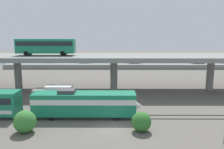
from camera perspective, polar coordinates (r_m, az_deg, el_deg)
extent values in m
plane|color=#605B54|center=(30.85, 0.52, -13.08)|extent=(260.00, 260.00, 0.00)
cube|color=#59544C|center=(33.83, 0.51, -10.81)|extent=(110.00, 0.12, 0.12)
cube|color=#59544C|center=(35.25, 0.50, -9.92)|extent=(110.00, 0.12, 0.12)
cube|color=#197A56|center=(34.14, -6.78, -7.10)|extent=(14.78, 3.00, 3.20)
cube|color=silver|center=(33.97, -6.80, -6.17)|extent=(14.78, 3.04, 0.77)
cone|color=silver|center=(34.13, 5.76, -7.65)|extent=(2.02, 2.85, 2.85)
cube|color=black|center=(33.66, 3.22, -5.70)|extent=(2.02, 2.70, 1.02)
cube|color=#3F3F42|center=(34.04, -11.07, -4.03)|extent=(2.40, 1.80, 0.50)
cylinder|color=black|center=(35.67, 1.02, -8.96)|extent=(0.96, 0.18, 0.96)
cylinder|color=black|center=(33.13, 1.08, -10.50)|extent=(0.96, 0.18, 0.96)
cylinder|color=black|center=(36.74, -13.72, -8.68)|extent=(0.96, 0.18, 0.96)
cylinder|color=black|center=(34.28, -14.81, -10.13)|extent=(0.96, 0.18, 0.96)
cube|color=gray|center=(48.60, 0.47, 4.19)|extent=(96.00, 11.48, 0.93)
cylinder|color=gray|center=(53.17, -22.10, -0.14)|extent=(1.50, 1.50, 6.61)
cylinder|color=gray|center=(49.14, 0.46, -0.18)|extent=(1.50, 1.50, 6.61)
cylinder|color=gray|center=(53.24, 22.99, -0.19)|extent=(1.50, 1.50, 6.61)
cube|color=#197A56|center=(50.20, -15.99, 6.76)|extent=(12.00, 2.55, 2.90)
cube|color=black|center=(50.17, -16.01, 7.35)|extent=(11.52, 2.59, 0.93)
cube|color=black|center=(52.16, -22.34, 6.89)|extent=(0.08, 2.30, 1.74)
cylinder|color=black|center=(50.33, -20.37, 4.86)|extent=(1.00, 0.26, 1.00)
cylinder|color=black|center=(52.59, -19.45, 5.13)|extent=(1.00, 0.26, 1.00)
cylinder|color=black|center=(48.21, -12.04, 5.07)|extent=(1.00, 0.26, 1.00)
cylinder|color=black|center=(50.57, -11.46, 5.32)|extent=(1.00, 0.26, 1.00)
cube|color=#9E998C|center=(43.05, -17.39, -4.72)|extent=(2.00, 2.30, 2.00)
cube|color=silver|center=(42.04, -12.85, -4.43)|extent=(4.60, 2.30, 2.60)
cylinder|color=black|center=(42.23, -17.39, -6.42)|extent=(0.88, 0.28, 0.88)
cylinder|color=black|center=(44.23, -16.53, -5.62)|extent=(0.88, 0.28, 0.88)
cylinder|color=black|center=(41.15, -11.75, -6.60)|extent=(0.88, 0.28, 0.88)
cylinder|color=black|center=(43.20, -11.15, -5.76)|extent=(0.88, 0.28, 0.88)
cube|color=gray|center=(84.11, 0.42, 2.46)|extent=(75.03, 12.46, 1.54)
cube|color=silver|center=(85.58, 12.71, 3.31)|extent=(4.28, 1.86, 0.70)
cube|color=#1E232B|center=(85.56, 12.87, 3.70)|extent=(1.88, 1.63, 0.48)
cylinder|color=black|center=(84.49, 11.95, 3.02)|extent=(0.64, 0.20, 0.64)
cylinder|color=black|center=(86.21, 11.71, 3.17)|extent=(0.64, 0.20, 0.64)
cylinder|color=black|center=(85.06, 13.70, 2.99)|extent=(0.64, 0.20, 0.64)
cylinder|color=black|center=(86.77, 13.44, 3.14)|extent=(0.64, 0.20, 0.64)
cube|color=black|center=(91.02, -17.51, 3.49)|extent=(4.63, 1.76, 0.70)
cube|color=#1E232B|center=(90.89, -17.39, 3.86)|extent=(2.04, 1.55, 0.48)
cylinder|color=black|center=(90.72, -18.52, 3.19)|extent=(0.64, 0.20, 0.64)
cylinder|color=black|center=(92.30, -18.19, 3.32)|extent=(0.64, 0.20, 0.64)
cylinder|color=black|center=(89.84, -16.79, 3.22)|extent=(0.64, 0.20, 0.64)
cylinder|color=black|center=(91.43, -16.48, 3.35)|extent=(0.64, 0.20, 0.64)
cube|color=#B7B7BC|center=(82.88, -6.66, 3.28)|extent=(4.21, 1.77, 0.70)
cube|color=#1E232B|center=(82.84, -6.81, 3.68)|extent=(1.85, 1.56, 0.48)
cylinder|color=black|center=(83.60, -5.69, 3.11)|extent=(0.64, 0.20, 0.64)
cylinder|color=black|center=(81.95, -5.82, 2.97)|extent=(0.64, 0.20, 0.64)
cylinder|color=black|center=(83.92, -7.47, 3.10)|extent=(0.64, 0.20, 0.64)
cylinder|color=black|center=(82.27, -7.63, 2.96)|extent=(0.64, 0.20, 0.64)
cube|color=navy|center=(86.85, 20.36, 3.02)|extent=(4.42, 1.89, 0.70)
cube|color=#1E232B|center=(86.71, 20.24, 3.41)|extent=(1.95, 1.67, 0.48)
cylinder|color=black|center=(88.20, 20.98, 2.85)|extent=(0.64, 0.20, 0.64)
cylinder|color=black|center=(86.54, 21.40, 2.70)|extent=(0.64, 0.20, 0.64)
cylinder|color=black|center=(87.28, 19.30, 2.89)|extent=(0.64, 0.20, 0.64)
cylinder|color=black|center=(85.59, 19.68, 2.73)|extent=(0.64, 0.20, 0.64)
cube|color=#B7B7BC|center=(85.87, -7.55, 3.50)|extent=(4.36, 1.85, 0.70)
cube|color=#1E232B|center=(85.83, -7.71, 3.89)|extent=(1.92, 1.63, 0.48)
cylinder|color=black|center=(86.60, -6.58, 3.34)|extent=(0.64, 0.20, 0.64)
cylinder|color=black|center=(84.87, -6.72, 3.20)|extent=(0.64, 0.20, 0.64)
cylinder|color=black|center=(86.97, -8.35, 3.33)|extent=(0.64, 0.20, 0.64)
cylinder|color=black|center=(85.24, -8.53, 3.19)|extent=(0.64, 0.20, 0.64)
cube|color=#515459|center=(81.95, 5.57, 3.22)|extent=(4.01, 1.73, 0.70)
cube|color=#1E232B|center=(81.89, 5.72, 3.63)|extent=(1.76, 1.52, 0.48)
cylinder|color=black|center=(81.07, 4.74, 2.90)|extent=(0.64, 0.20, 0.64)
cylinder|color=black|center=(82.70, 4.66, 3.05)|extent=(0.64, 0.20, 0.64)
cylinder|color=black|center=(81.30, 6.49, 2.89)|extent=(0.64, 0.20, 0.64)
cylinder|color=black|center=(82.92, 6.37, 3.04)|extent=(0.64, 0.20, 0.64)
cube|color=#515459|center=(85.94, -14.96, 3.24)|extent=(4.18, 1.80, 0.70)
cube|color=#1E232B|center=(85.81, -14.84, 3.64)|extent=(1.84, 1.58, 0.48)
cylinder|color=black|center=(85.52, -15.93, 2.93)|extent=(0.64, 0.20, 0.64)
cylinder|color=black|center=(87.14, -15.62, 3.07)|extent=(0.64, 0.20, 0.64)
cylinder|color=black|center=(84.83, -14.25, 2.95)|extent=(0.64, 0.20, 0.64)
cylinder|color=black|center=(86.47, -13.97, 3.10)|extent=(0.64, 0.20, 0.64)
cube|color=#385B7A|center=(107.02, 0.40, 3.73)|extent=(140.00, 36.00, 0.01)
sphere|color=#367B33|center=(31.15, -20.64, -10.79)|extent=(2.77, 2.77, 2.77)
sphere|color=#2E6E2A|center=(29.78, 7.23, -11.46)|extent=(2.49, 2.49, 2.49)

